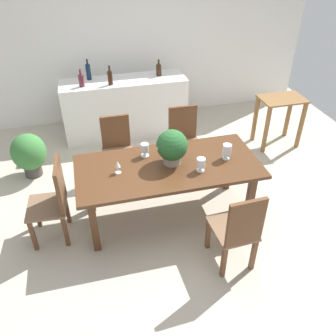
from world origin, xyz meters
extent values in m
plane|color=#BCB29E|center=(0.00, 0.00, 0.00)|extent=(7.04, 7.04, 0.00)
cube|color=white|center=(0.00, 2.60, 1.30)|extent=(6.40, 0.10, 2.60)
cube|color=#4C2D19|center=(0.00, -0.26, 0.72)|extent=(2.04, 0.94, 0.04)
cube|color=#4C2D19|center=(-0.89, -0.60, 0.35)|extent=(0.08, 0.08, 0.70)
cube|color=#4C2D19|center=(0.89, -0.60, 0.35)|extent=(0.08, 0.08, 0.70)
cube|color=#4C2D19|center=(-0.89, 0.08, 0.35)|extent=(0.08, 0.08, 0.70)
cube|color=#4C2D19|center=(0.89, 0.08, 0.35)|extent=(0.08, 0.08, 0.70)
cube|color=brown|center=(0.28, 0.35, 0.21)|extent=(0.05, 0.05, 0.42)
cube|color=brown|center=(0.63, 0.35, 0.21)|extent=(0.05, 0.05, 0.42)
cube|color=brown|center=(0.29, 0.75, 0.21)|extent=(0.05, 0.05, 0.42)
cube|color=brown|center=(0.64, 0.74, 0.21)|extent=(0.05, 0.05, 0.42)
cube|color=brown|center=(0.46, 0.55, 0.43)|extent=(0.44, 0.48, 0.03)
cube|color=brown|center=(0.47, 0.76, 0.69)|extent=(0.39, 0.05, 0.49)
cube|color=brown|center=(-0.63, 0.34, 0.21)|extent=(0.04, 0.04, 0.42)
cube|color=brown|center=(-0.29, 0.35, 0.21)|extent=(0.04, 0.04, 0.42)
cube|color=brown|center=(-0.63, 0.75, 0.21)|extent=(0.04, 0.04, 0.42)
cube|color=brown|center=(-0.29, 0.75, 0.21)|extent=(0.04, 0.04, 0.42)
cube|color=brown|center=(-0.46, 0.55, 0.43)|extent=(0.41, 0.48, 0.03)
cube|color=brown|center=(-0.46, 0.77, 0.68)|extent=(0.38, 0.04, 0.46)
cube|color=brown|center=(0.61, -0.86, 0.21)|extent=(0.05, 0.05, 0.42)
cube|color=brown|center=(0.29, -0.87, 0.21)|extent=(0.05, 0.05, 0.42)
cube|color=brown|center=(0.63, -1.26, 0.21)|extent=(0.05, 0.05, 0.42)
cube|color=brown|center=(0.31, -1.27, 0.21)|extent=(0.05, 0.05, 0.42)
cube|color=brown|center=(0.46, -1.07, 0.43)|extent=(0.43, 0.49, 0.03)
cube|color=brown|center=(0.47, -1.28, 0.70)|extent=(0.37, 0.06, 0.52)
cube|color=brown|center=(-1.52, -0.06, 0.21)|extent=(0.05, 0.05, 0.42)
cube|color=brown|center=(-1.54, -0.44, 0.21)|extent=(0.05, 0.05, 0.42)
cube|color=brown|center=(-1.18, -0.08, 0.21)|extent=(0.05, 0.05, 0.42)
cube|color=brown|center=(-1.20, -0.46, 0.21)|extent=(0.05, 0.05, 0.42)
cube|color=brown|center=(-1.36, -0.26, 0.43)|extent=(0.44, 0.47, 0.03)
cube|color=brown|center=(-1.17, -0.27, 0.70)|extent=(0.06, 0.41, 0.52)
cylinder|color=gray|center=(0.05, -0.22, 0.79)|extent=(0.19, 0.19, 0.10)
sphere|color=#235628|center=(0.05, -0.22, 0.97)|extent=(0.35, 0.35, 0.35)
sphere|color=#DB9EB2|center=(-0.09, -0.24, 0.96)|extent=(0.06, 0.06, 0.06)
sphere|color=#DB9EB2|center=(0.15, -0.32, 0.98)|extent=(0.04, 0.04, 0.04)
sphere|color=#DB9EB2|center=(0.00, -0.09, 0.96)|extent=(0.04, 0.04, 0.04)
sphere|color=#DB9EB2|center=(-0.02, -0.13, 1.01)|extent=(0.05, 0.05, 0.05)
cylinder|color=silver|center=(-0.21, -0.01, 0.75)|extent=(0.10, 0.10, 0.01)
cylinder|color=silver|center=(-0.21, -0.01, 0.78)|extent=(0.02, 0.02, 0.05)
cylinder|color=silver|center=(-0.21, -0.01, 0.85)|extent=(0.09, 0.09, 0.10)
cylinder|color=silver|center=(0.31, -0.45, 0.75)|extent=(0.09, 0.09, 0.01)
cylinder|color=silver|center=(0.31, -0.45, 0.77)|extent=(0.02, 0.02, 0.04)
cylinder|color=silver|center=(0.31, -0.45, 0.85)|extent=(0.10, 0.10, 0.10)
cylinder|color=silver|center=(0.67, -0.30, 0.75)|extent=(0.08, 0.08, 0.01)
cylinder|color=silver|center=(0.67, -0.30, 0.77)|extent=(0.03, 0.03, 0.04)
cylinder|color=silver|center=(0.67, -0.30, 0.86)|extent=(0.10, 0.10, 0.13)
cylinder|color=silver|center=(-0.56, -0.26, 0.74)|extent=(0.06, 0.06, 0.00)
cylinder|color=silver|center=(-0.56, -0.26, 0.78)|extent=(0.01, 0.01, 0.07)
cone|color=silver|center=(-0.56, -0.26, 0.86)|extent=(0.06, 0.06, 0.08)
cube|color=silver|center=(-0.17, 1.89, 0.47)|extent=(1.96, 0.56, 0.94)
cylinder|color=black|center=(0.41, 1.93, 1.03)|extent=(0.08, 0.08, 0.18)
cylinder|color=black|center=(0.41, 1.93, 1.16)|extent=(0.03, 0.03, 0.08)
cylinder|color=#511E28|center=(-0.80, 1.77, 1.03)|extent=(0.08, 0.08, 0.18)
cylinder|color=#511E28|center=(-0.80, 1.77, 1.16)|extent=(0.03, 0.03, 0.09)
cylinder|color=black|center=(-0.38, 1.74, 1.04)|extent=(0.07, 0.07, 0.20)
cylinder|color=black|center=(-0.38, 1.74, 1.19)|extent=(0.03, 0.03, 0.09)
cylinder|color=#0F1E38|center=(-0.68, 2.04, 1.06)|extent=(0.07, 0.07, 0.23)
cylinder|color=#0F1E38|center=(-0.68, 2.04, 1.22)|extent=(0.03, 0.03, 0.08)
cube|color=brown|center=(2.08, 0.97, 0.77)|extent=(0.67, 0.46, 0.02)
cube|color=brown|center=(1.79, 0.78, 0.38)|extent=(0.05, 0.05, 0.76)
cube|color=brown|center=(2.38, 0.78, 0.38)|extent=(0.05, 0.05, 0.76)
cube|color=brown|center=(1.79, 1.16, 0.38)|extent=(0.05, 0.05, 0.76)
cube|color=brown|center=(2.38, 1.16, 0.38)|extent=(0.05, 0.05, 0.76)
cylinder|color=#423D38|center=(-1.64, 1.03, 0.10)|extent=(0.24, 0.24, 0.19)
ellipsoid|color=#387538|center=(-1.64, 1.03, 0.38)|extent=(0.47, 0.47, 0.52)
camera|label=1|loc=(-0.80, -3.39, 2.97)|focal=37.88mm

